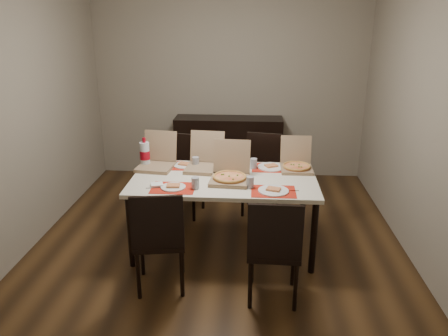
{
  "coord_description": "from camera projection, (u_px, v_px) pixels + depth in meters",
  "views": [
    {
      "loc": [
        0.33,
        -4.16,
        2.26
      ],
      "look_at": [
        0.06,
        -0.18,
        0.85
      ],
      "focal_mm": 35.0,
      "sensor_mm": 36.0,
      "label": 1
    }
  ],
  "objects": [
    {
      "name": "pizza_box_left",
      "position": [
        157.0,
        162.0,
        4.54
      ],
      "size": [
        0.4,
        0.43,
        0.35
      ],
      "color": "#856A4D",
      "rests_on": "dining_table"
    },
    {
      "name": "setting_near_right",
      "position": [
        268.0,
        189.0,
        3.95
      ],
      "size": [
        0.48,
        0.3,
        0.11
      ],
      "color": "red",
      "rests_on": "dining_table"
    },
    {
      "name": "chair_far_right",
      "position": [
        262.0,
        170.0,
        5.2
      ],
      "size": [
        0.49,
        0.49,
        0.93
      ],
      "color": "black",
      "rests_on": "ground"
    },
    {
      "name": "pizza_box_extra",
      "position": [
        205.0,
        163.0,
        4.5
      ],
      "size": [
        0.4,
        0.43,
        0.36
      ],
      "color": "#856A4D",
      "rests_on": "dining_table"
    },
    {
      "name": "room_walls",
      "position": [
        222.0,
        68.0,
        4.52
      ],
      "size": [
        3.84,
        4.02,
        2.62
      ],
      "color": "gray",
      "rests_on": "ground"
    },
    {
      "name": "pizza_box_right",
      "position": [
        296.0,
        165.0,
        4.48
      ],
      "size": [
        0.32,
        0.35,
        0.32
      ],
      "color": "#856A4D",
      "rests_on": "dining_table"
    },
    {
      "name": "pizza_box_center",
      "position": [
        230.0,
        175.0,
        4.18
      ],
      "size": [
        0.39,
        0.42,
        0.36
      ],
      "color": "#856A4D",
      "rests_on": "dining_table"
    },
    {
      "name": "faina_plate",
      "position": [
        200.0,
        170.0,
        4.45
      ],
      "size": [
        0.26,
        0.26,
        0.03
      ],
      "color": "black",
      "rests_on": "dining_table"
    },
    {
      "name": "chair_near_left",
      "position": [
        159.0,
        237.0,
        3.63
      ],
      "size": [
        0.48,
        0.48,
        0.93
      ],
      "color": "black",
      "rests_on": "ground"
    },
    {
      "name": "sideboard",
      "position": [
        229.0,
        149.0,
        6.22
      ],
      "size": [
        1.5,
        0.4,
        0.9
      ],
      "primitive_type": "cube",
      "color": "black",
      "rests_on": "ground"
    },
    {
      "name": "ground",
      "position": [
        219.0,
        238.0,
        4.69
      ],
      "size": [
        3.8,
        4.0,
        0.02
      ],
      "primitive_type": "cube",
      "color": "#452C15",
      "rests_on": "ground"
    },
    {
      "name": "setting_near_left",
      "position": [
        177.0,
        186.0,
        4.01
      ],
      "size": [
        0.49,
        0.3,
        0.11
      ],
      "color": "red",
      "rests_on": "dining_table"
    },
    {
      "name": "dip_bowl",
      "position": [
        235.0,
        171.0,
        4.43
      ],
      "size": [
        0.11,
        0.11,
        0.03
      ],
      "primitive_type": "imported",
      "rotation": [
        0.0,
        0.0,
        0.03
      ],
      "color": "white",
      "rests_on": "dining_table"
    },
    {
      "name": "setting_far_left",
      "position": [
        186.0,
        164.0,
        4.59
      ],
      "size": [
        0.47,
        0.3,
        0.11
      ],
      "color": "red",
      "rests_on": "dining_table"
    },
    {
      "name": "soda_bottle",
      "position": [
        145.0,
        154.0,
        4.54
      ],
      "size": [
        0.1,
        0.1,
        0.31
      ],
      "color": "silver",
      "rests_on": "dining_table"
    },
    {
      "name": "chair_near_right",
      "position": [
        274.0,
        247.0,
        3.48
      ],
      "size": [
        0.43,
        0.43,
        0.93
      ],
      "color": "black",
      "rests_on": "ground"
    },
    {
      "name": "dining_table",
      "position": [
        224.0,
        184.0,
        4.29
      ],
      "size": [
        1.8,
        1.0,
        0.75
      ],
      "color": "beige",
      "rests_on": "ground"
    },
    {
      "name": "napkin_loose",
      "position": [
        227.0,
        178.0,
        4.24
      ],
      "size": [
        0.14,
        0.14,
        0.02
      ],
      "primitive_type": "cube",
      "rotation": [
        0.0,
        0.0,
        0.24
      ],
      "color": "white",
      "rests_on": "dining_table"
    },
    {
      "name": "setting_far_right",
      "position": [
        267.0,
        166.0,
        4.53
      ],
      "size": [
        0.43,
        0.3,
        0.11
      ],
      "color": "red",
      "rests_on": "dining_table"
    },
    {
      "name": "chair_far_left",
      "position": [
        185.0,
        171.0,
        5.16
      ],
      "size": [
        0.49,
        0.49,
        0.93
      ],
      "color": "black",
      "rests_on": "ground"
    }
  ]
}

